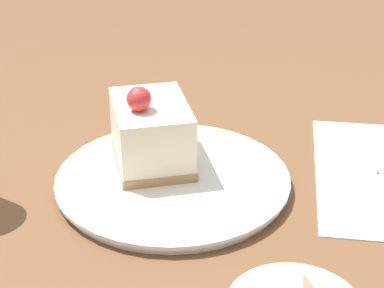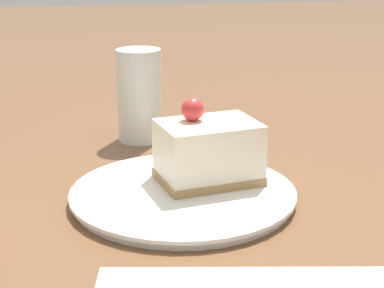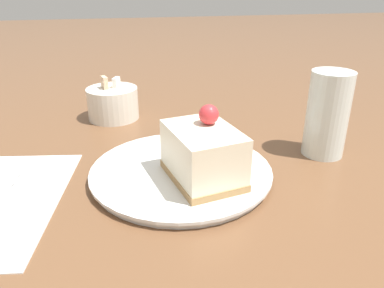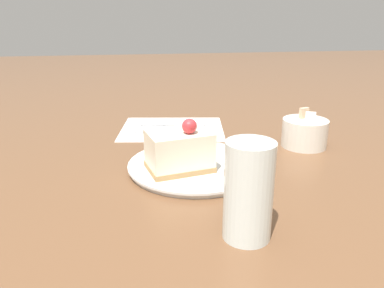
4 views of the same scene
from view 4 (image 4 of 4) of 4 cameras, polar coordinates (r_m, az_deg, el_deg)
ground_plane at (r=0.67m, az=3.59°, el=-4.13°), size 4.00×4.00×0.00m
plate at (r=0.67m, az=0.51°, el=-3.30°), size 0.24×0.24×0.01m
cake_slice at (r=0.63m, az=-1.90°, el=-0.95°), size 0.10×0.12×0.09m
napkin at (r=0.90m, az=-3.03°, el=2.37°), size 0.23×0.27×0.00m
fork at (r=0.93m, az=-2.04°, el=3.08°), size 0.03×0.16×0.00m
knife at (r=0.88m, az=-4.20°, el=2.05°), size 0.03×0.18×0.00m
sugar_bowl at (r=0.81m, az=16.77°, el=1.65°), size 0.09×0.09×0.08m
drinking_glass at (r=0.46m, az=8.60°, el=-7.12°), size 0.06×0.06×0.13m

